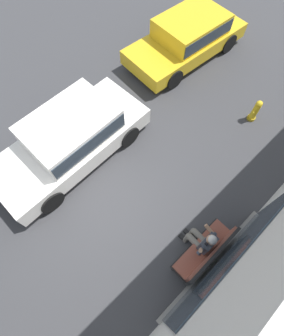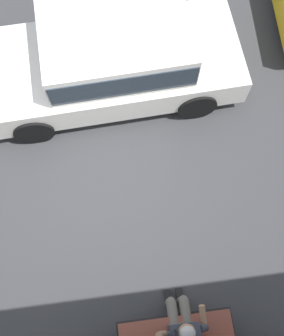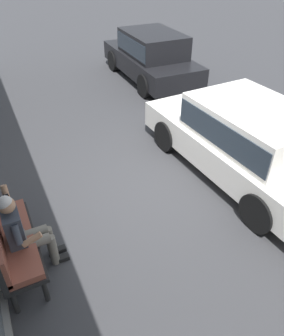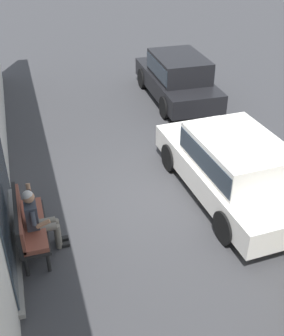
{
  "view_description": "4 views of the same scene",
  "coord_description": "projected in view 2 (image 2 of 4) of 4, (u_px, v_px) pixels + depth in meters",
  "views": [
    {
      "loc": [
        1.01,
        2.6,
        6.79
      ],
      "look_at": [
        -1.02,
        0.46,
        1.0
      ],
      "focal_mm": 28.0,
      "sensor_mm": 36.0,
      "label": 1
    },
    {
      "loc": [
        -0.29,
        2.6,
        6.78
      ],
      "look_at": [
        -0.58,
        0.42,
        0.86
      ],
      "focal_mm": 45.0,
      "sensor_mm": 36.0,
      "label": 2
    },
    {
      "loc": [
        -4.35,
        2.6,
        4.03
      ],
      "look_at": [
        -0.43,
        0.67,
        0.9
      ],
      "focal_mm": 35.0,
      "sensor_mm": 36.0,
      "label": 3
    },
    {
      "loc": [
        -7.26,
        2.6,
        5.75
      ],
      "look_at": [
        -0.07,
        0.4,
        0.96
      ],
      "focal_mm": 45.0,
      "sensor_mm": 36.0,
      "label": 4
    }
  ],
  "objects": [
    {
      "name": "parked_car_mid",
      "position": [
        112.0,
        56.0,
        7.05
      ],
      "size": [
        4.62,
        2.11,
        1.51
      ],
      "color": "white",
      "rests_on": "ground_plane"
    },
    {
      "name": "person_on_phone",
      "position": [
        182.0,
        324.0,
        5.67
      ],
      "size": [
        0.73,
        0.74,
        1.38
      ],
      "color": "#6B665B",
      "rests_on": "ground_plane"
    },
    {
      "name": "ground_plane",
      "position": [
        106.0,
        167.0,
        7.25
      ],
      "size": [
        60.0,
        60.0,
        0.0
      ],
      "primitive_type": "plane",
      "color": "#38383A"
    }
  ]
}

